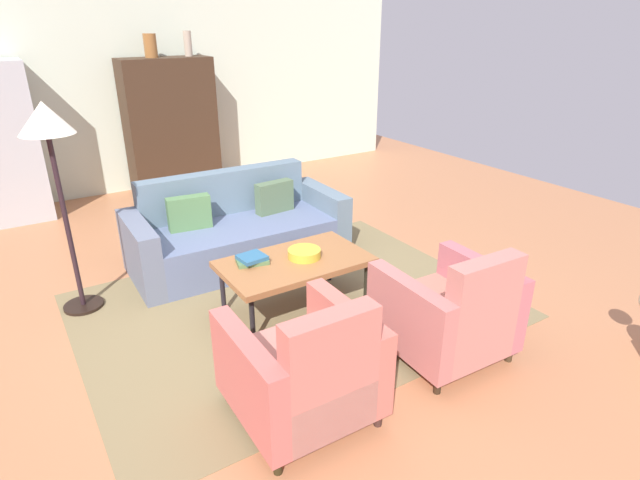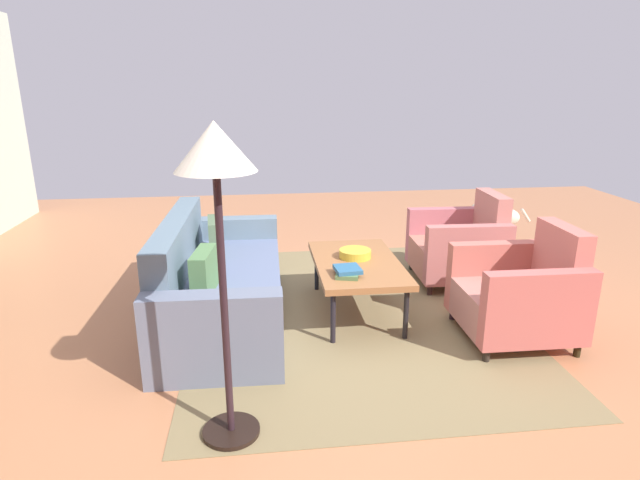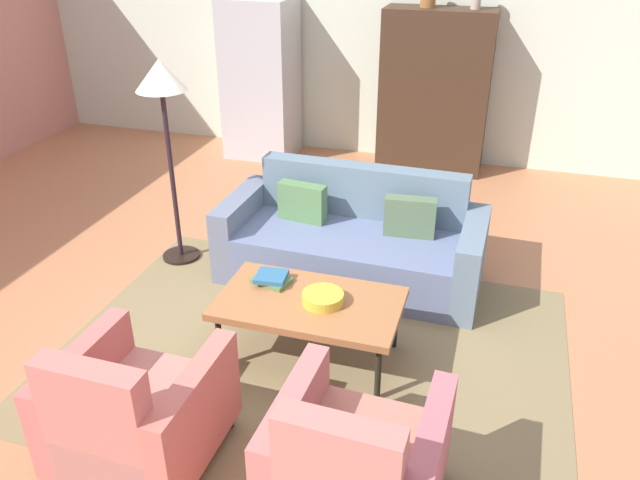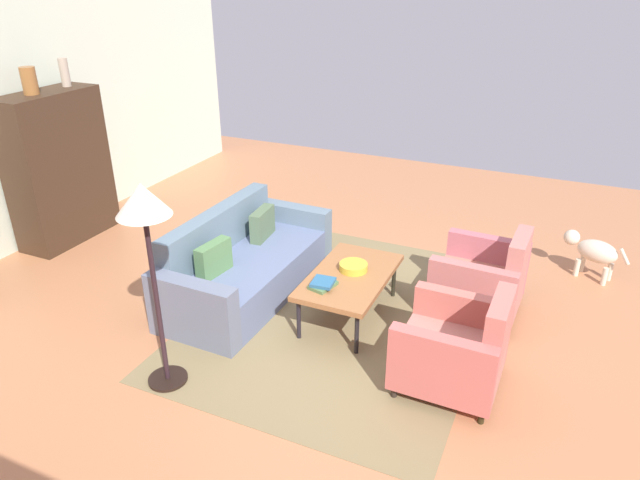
{
  "view_description": "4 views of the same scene",
  "coord_description": "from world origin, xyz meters",
  "px_view_note": "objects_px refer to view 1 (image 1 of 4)",
  "views": [
    {
      "loc": [
        -1.49,
        -3.3,
        2.27
      ],
      "look_at": [
        0.67,
        0.07,
        0.54
      ],
      "focal_mm": 28.82,
      "sensor_mm": 36.0,
      "label": 1
    },
    {
      "loc": [
        -3.65,
        0.8,
        1.89
      ],
      "look_at": [
        0.33,
        0.31,
        0.67
      ],
      "focal_mm": 29.05,
      "sensor_mm": 36.0,
      "label": 2
    },
    {
      "loc": [
        1.44,
        -3.27,
        2.71
      ],
      "look_at": [
        0.32,
        0.39,
        0.7
      ],
      "focal_mm": 35.08,
      "sensor_mm": 36.0,
      "label": 3
    },
    {
      "loc": [
        -4.06,
        -1.69,
        3.09
      ],
      "look_at": [
        0.38,
        0.3,
        0.75
      ],
      "focal_mm": 32.25,
      "sensor_mm": 36.0,
      "label": 4
    }
  ],
  "objects_px": {
    "armchair_left": "(306,373)",
    "refrigerator": "(0,144)",
    "armchair_right": "(451,315)",
    "coffee_table": "(295,264)",
    "fruit_bowl": "(304,253)",
    "floor_lamp": "(49,139)",
    "cabinet": "(171,126)",
    "couch": "(236,232)",
    "vase_tall": "(150,46)",
    "book_stack": "(252,259)",
    "vase_round": "(188,44)"
  },
  "relations": [
    {
      "from": "armchair_right",
      "to": "vase_round",
      "type": "distance_m",
      "value": 5.26
    },
    {
      "from": "couch",
      "to": "fruit_bowl",
      "type": "bearing_deg",
      "value": 95.64
    },
    {
      "from": "armchair_right",
      "to": "floor_lamp",
      "type": "bearing_deg",
      "value": 136.53
    },
    {
      "from": "armchair_right",
      "to": "refrigerator",
      "type": "height_order",
      "value": "refrigerator"
    },
    {
      "from": "armchair_right",
      "to": "book_stack",
      "type": "relative_size",
      "value": 3.13
    },
    {
      "from": "couch",
      "to": "armchair_right",
      "type": "bearing_deg",
      "value": 105.49
    },
    {
      "from": "armchair_right",
      "to": "vase_tall",
      "type": "distance_m",
      "value": 5.28
    },
    {
      "from": "armchair_right",
      "to": "vase_round",
      "type": "height_order",
      "value": "vase_round"
    },
    {
      "from": "armchair_right",
      "to": "vase_round",
      "type": "relative_size",
      "value": 2.73
    },
    {
      "from": "fruit_bowl",
      "to": "book_stack",
      "type": "bearing_deg",
      "value": 161.5
    },
    {
      "from": "vase_round",
      "to": "armchair_right",
      "type": "bearing_deg",
      "value": -90.13
    },
    {
      "from": "couch",
      "to": "fruit_bowl",
      "type": "height_order",
      "value": "couch"
    },
    {
      "from": "refrigerator",
      "to": "cabinet",
      "type": "bearing_deg",
      "value": 2.9
    },
    {
      "from": "coffee_table",
      "to": "vase_tall",
      "type": "height_order",
      "value": "vase_tall"
    },
    {
      "from": "couch",
      "to": "cabinet",
      "type": "xyz_separation_m",
      "value": [
        0.26,
        2.66,
        0.61
      ]
    },
    {
      "from": "coffee_table",
      "to": "armchair_left",
      "type": "xyz_separation_m",
      "value": [
        -0.6,
        -1.17,
        -0.08
      ]
    },
    {
      "from": "armchair_left",
      "to": "vase_tall",
      "type": "distance_m",
      "value": 5.31
    },
    {
      "from": "armchair_right",
      "to": "book_stack",
      "type": "bearing_deg",
      "value": 127.3
    },
    {
      "from": "refrigerator",
      "to": "armchair_left",
      "type": "bearing_deg",
      "value": -76.23
    },
    {
      "from": "couch",
      "to": "vase_round",
      "type": "relative_size",
      "value": 6.58
    },
    {
      "from": "couch",
      "to": "armchair_right",
      "type": "xyz_separation_m",
      "value": [
        0.6,
        -2.35,
        0.06
      ]
    },
    {
      "from": "coffee_table",
      "to": "fruit_bowl",
      "type": "bearing_deg",
      "value": 0.0
    },
    {
      "from": "book_stack",
      "to": "vase_tall",
      "type": "bearing_deg",
      "value": 83.48
    },
    {
      "from": "coffee_table",
      "to": "armchair_left",
      "type": "bearing_deg",
      "value": -117.26
    },
    {
      "from": "couch",
      "to": "fruit_bowl",
      "type": "xyz_separation_m",
      "value": [
        0.09,
        -1.19,
        0.21
      ]
    },
    {
      "from": "floor_lamp",
      "to": "cabinet",
      "type": "bearing_deg",
      "value": 58.13
    },
    {
      "from": "fruit_bowl",
      "to": "floor_lamp",
      "type": "distance_m",
      "value": 2.12
    },
    {
      "from": "armchair_left",
      "to": "couch",
      "type": "bearing_deg",
      "value": 76.56
    },
    {
      "from": "armchair_left",
      "to": "refrigerator",
      "type": "relative_size",
      "value": 0.48
    },
    {
      "from": "vase_round",
      "to": "refrigerator",
      "type": "xyz_separation_m",
      "value": [
        -2.41,
        -0.1,
        -1.04
      ]
    },
    {
      "from": "fruit_bowl",
      "to": "refrigerator",
      "type": "distance_m",
      "value": 4.22
    },
    {
      "from": "armchair_left",
      "to": "refrigerator",
      "type": "bearing_deg",
      "value": 104.71
    },
    {
      "from": "couch",
      "to": "book_stack",
      "type": "relative_size",
      "value": 7.54
    },
    {
      "from": "refrigerator",
      "to": "vase_round",
      "type": "bearing_deg",
      "value": 2.37
    },
    {
      "from": "book_stack",
      "to": "floor_lamp",
      "type": "xyz_separation_m",
      "value": [
        -1.2,
        0.86,
        0.95
      ]
    },
    {
      "from": "fruit_bowl",
      "to": "book_stack",
      "type": "height_order",
      "value": "fruit_bowl"
    },
    {
      "from": "couch",
      "to": "vase_tall",
      "type": "xyz_separation_m",
      "value": [
        0.11,
        2.66,
        1.66
      ]
    },
    {
      "from": "couch",
      "to": "coffee_table",
      "type": "xyz_separation_m",
      "value": [
        -0.0,
        -1.19,
        0.13
      ]
    },
    {
      "from": "vase_round",
      "to": "floor_lamp",
      "type": "relative_size",
      "value": 0.19
    },
    {
      "from": "armchair_left",
      "to": "armchair_right",
      "type": "height_order",
      "value": "same"
    },
    {
      "from": "armchair_left",
      "to": "vase_round",
      "type": "xyz_separation_m",
      "value": [
        1.21,
        5.01,
        1.62
      ]
    },
    {
      "from": "armchair_left",
      "to": "cabinet",
      "type": "bearing_deg",
      "value": 81.21
    },
    {
      "from": "fruit_bowl",
      "to": "vase_tall",
      "type": "height_order",
      "value": "vase_tall"
    },
    {
      "from": "coffee_table",
      "to": "refrigerator",
      "type": "height_order",
      "value": "refrigerator"
    },
    {
      "from": "armchair_right",
      "to": "floor_lamp",
      "type": "height_order",
      "value": "floor_lamp"
    },
    {
      "from": "book_stack",
      "to": "vase_round",
      "type": "xyz_separation_m",
      "value": [
        0.92,
        3.71,
        1.47
      ]
    },
    {
      "from": "cabinet",
      "to": "vase_round",
      "type": "xyz_separation_m",
      "value": [
        0.35,
        -0.0,
        1.06
      ]
    },
    {
      "from": "armchair_right",
      "to": "cabinet",
      "type": "distance_m",
      "value": 5.06
    },
    {
      "from": "cabinet",
      "to": "fruit_bowl",
      "type": "bearing_deg",
      "value": -92.47
    },
    {
      "from": "vase_tall",
      "to": "vase_round",
      "type": "relative_size",
      "value": 0.91
    }
  ]
}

